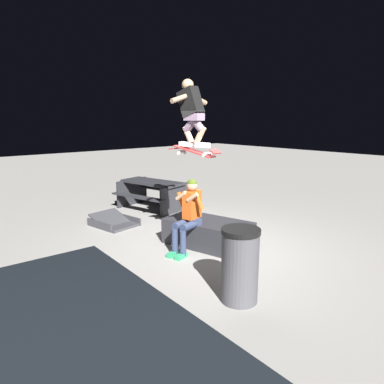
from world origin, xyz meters
The scene contains 8 objects.
ground_plane centered at (0.00, 0.00, 0.00)m, with size 40.00×40.00×0.00m, color gray.
ledge_box_main centered at (0.09, -0.08, 0.24)m, with size 1.62×0.82×0.49m, color #28282D.
person_sitting_on_ledge centered at (0.09, 0.40, 0.74)m, with size 0.59×0.79×1.32m.
skateboard centered at (-0.01, 0.36, 1.83)m, with size 1.04×0.36×0.17m.
skater_airborne centered at (0.04, 0.37, 2.52)m, with size 0.63×0.89×1.12m.
kicker_ramp centered at (2.39, 0.67, 0.06)m, with size 1.05×0.91×0.35m.
picnic_table_back centered at (3.08, -0.86, 0.50)m, with size 1.96×1.69×0.75m.
trash_bin centered at (-1.69, 1.03, 0.50)m, with size 0.51×0.51×1.00m.
Camera 1 is at (-4.48, 4.26, 2.37)m, focal length 32.52 mm.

